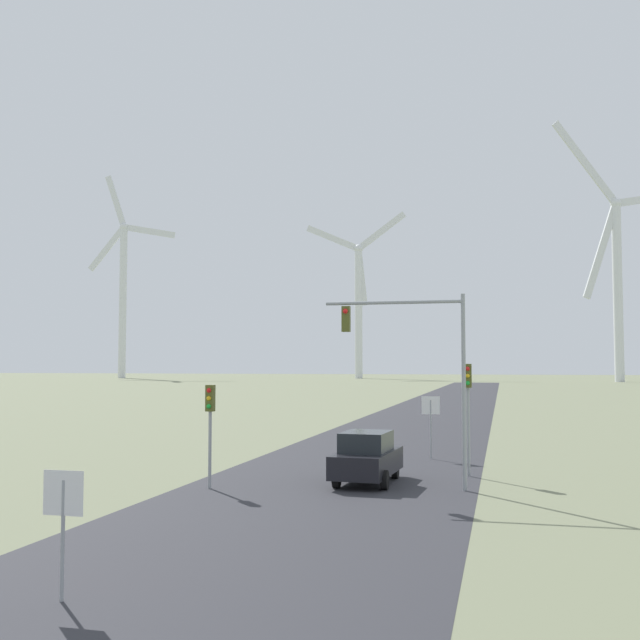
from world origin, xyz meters
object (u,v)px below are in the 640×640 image
(stop_sign_far, at_px, (431,415))
(traffic_light_mast_overhead, at_px, (416,350))
(traffic_light_post_near_left, at_px, (210,412))
(wind_turbine_left, at_px, (359,297))
(wind_turbine_center, at_px, (617,267))
(stop_sign_near, at_px, (63,510))
(wind_turbine_far_left, at_px, (123,286))
(car_approaching, at_px, (367,457))
(traffic_light_post_near_right, at_px, (468,394))

(stop_sign_far, bearing_deg, traffic_light_mast_overhead, -88.01)
(traffic_light_post_near_left, relative_size, traffic_light_mast_overhead, 0.53)
(traffic_light_mast_overhead, xyz_separation_m, wind_turbine_left, (-38.07, 189.48, 19.10))
(stop_sign_far, height_order, wind_turbine_left, wind_turbine_left)
(wind_turbine_left, height_order, wind_turbine_center, wind_turbine_center)
(traffic_light_post_near_left, height_order, traffic_light_mast_overhead, traffic_light_mast_overhead)
(stop_sign_near, bearing_deg, wind_turbine_left, 99.30)
(wind_turbine_left, relative_size, wind_turbine_center, 0.79)
(wind_turbine_far_left, bearing_deg, wind_turbine_left, 9.10)
(car_approaching, height_order, wind_turbine_far_left, wind_turbine_far_left)
(wind_turbine_center, bearing_deg, traffic_light_mast_overhead, -100.31)
(stop_sign_far, bearing_deg, wind_turbine_center, 79.05)
(stop_sign_near, height_order, stop_sign_far, stop_sign_far)
(stop_sign_near, distance_m, wind_turbine_far_left, 219.43)
(wind_turbine_center, bearing_deg, stop_sign_far, -100.95)
(traffic_light_mast_overhead, bearing_deg, stop_sign_far, 91.99)
(traffic_light_mast_overhead, distance_m, wind_turbine_far_left, 209.79)
(traffic_light_post_near_right, bearing_deg, wind_turbine_left, 102.02)
(wind_turbine_far_left, distance_m, wind_turbine_center, 138.65)
(car_approaching, bearing_deg, wind_turbine_far_left, 120.93)
(wind_turbine_far_left, bearing_deg, traffic_light_post_near_left, -60.60)
(traffic_light_post_near_right, relative_size, wind_turbine_far_left, 0.07)
(wind_turbine_far_left, bearing_deg, traffic_light_mast_overhead, -58.74)
(wind_turbine_center, bearing_deg, stop_sign_near, -101.05)
(traffic_light_mast_overhead, relative_size, car_approaching, 1.57)
(traffic_light_mast_overhead, height_order, car_approaching, traffic_light_mast_overhead)
(wind_turbine_left, bearing_deg, wind_turbine_center, -21.87)
(stop_sign_near, height_order, traffic_light_post_near_left, traffic_light_post_near_left)
(car_approaching, bearing_deg, traffic_light_post_near_right, 35.97)
(stop_sign_far, relative_size, wind_turbine_left, 0.06)
(wind_turbine_far_left, relative_size, wind_turbine_left, 1.27)
(car_approaching, bearing_deg, wind_turbine_left, 100.86)
(stop_sign_near, bearing_deg, car_approaching, 78.36)
(car_approaching, distance_m, wind_turbine_far_left, 208.61)
(stop_sign_far, distance_m, wind_turbine_far_left, 203.06)
(stop_sign_near, bearing_deg, wind_turbine_center, 78.95)
(traffic_light_mast_overhead, height_order, wind_turbine_left, wind_turbine_left)
(stop_sign_near, bearing_deg, traffic_light_post_near_right, 69.18)
(traffic_light_mast_overhead, xyz_separation_m, car_approaching, (-1.86, 0.80, -3.78))
(stop_sign_near, distance_m, traffic_light_post_near_left, 12.14)
(stop_sign_far, xyz_separation_m, car_approaching, (-1.58, -7.39, -1.04))
(stop_sign_near, distance_m, traffic_light_post_near_right, 18.06)
(traffic_light_post_near_left, bearing_deg, wind_turbine_far_left, 119.40)
(car_approaching, height_order, wind_turbine_center, wind_turbine_center)
(stop_sign_near, xyz_separation_m, wind_turbine_far_left, (-103.38, 191.78, 26.16))
(traffic_light_post_near_left, height_order, traffic_light_post_near_right, traffic_light_post_near_right)
(traffic_light_post_near_right, relative_size, wind_turbine_center, 0.07)
(stop_sign_far, relative_size, traffic_light_post_near_right, 0.66)
(stop_sign_near, height_order, wind_turbine_left, wind_turbine_left)
(traffic_light_post_near_right, xyz_separation_m, wind_turbine_left, (-39.65, 186.18, 20.70))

